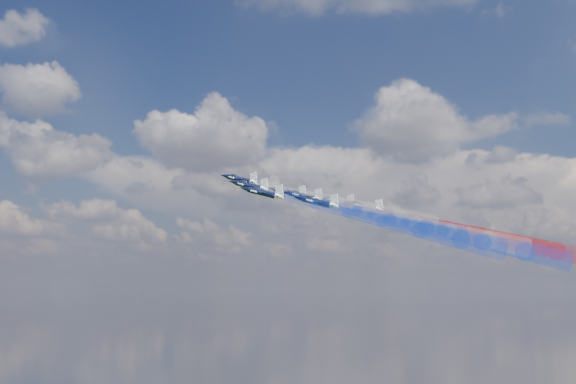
% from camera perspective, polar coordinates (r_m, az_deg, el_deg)
% --- Properties ---
extents(jet_lead, '(16.05, 13.47, 7.78)m').
position_cam_1_polar(jet_lead, '(192.43, -4.03, 1.06)').
color(jet_lead, black).
extents(trail_lead, '(52.40, 13.95, 18.71)m').
position_cam_1_polar(trail_lead, '(174.08, 4.20, -0.82)').
color(trail_lead, white).
extents(jet_inner_left, '(16.05, 13.47, 7.78)m').
position_cam_1_polar(jet_inner_left, '(179.30, -3.23, 0.52)').
color(jet_inner_left, black).
extents(trail_inner_left, '(52.40, 13.95, 18.71)m').
position_cam_1_polar(trail_inner_left, '(161.55, 5.75, -1.58)').
color(trail_inner_left, blue).
extents(jet_inner_right, '(16.05, 13.47, 7.78)m').
position_cam_1_polar(jet_inner_right, '(193.40, 0.02, -0.02)').
color(jet_inner_right, black).
extents(trail_inner_right, '(52.40, 13.95, 18.71)m').
position_cam_1_polar(trail_inner_right, '(177.14, 8.55, -1.98)').
color(trail_inner_right, red).
extents(jet_outer_left, '(16.05, 13.47, 7.78)m').
position_cam_1_polar(jet_outer_left, '(164.83, -2.11, -0.07)').
color(jet_outer_left, black).
extents(trail_outer_left, '(52.40, 13.95, 18.71)m').
position_cam_1_polar(trail_outer_left, '(147.91, 7.86, -2.43)').
color(trail_outer_left, blue).
extents(jet_center_third, '(16.05, 13.47, 7.78)m').
position_cam_1_polar(jet_center_third, '(179.48, 1.23, -0.33)').
color(jet_center_third, black).
extents(trail_center_third, '(52.40, 13.95, 18.71)m').
position_cam_1_polar(trail_center_third, '(164.05, 10.59, -2.48)').
color(trail_center_third, white).
extents(jet_outer_right, '(16.05, 13.47, 7.78)m').
position_cam_1_polar(jet_outer_right, '(195.61, 4.03, -0.77)').
color(jet_outer_right, black).
extents(trail_outer_right, '(52.40, 13.95, 18.71)m').
position_cam_1_polar(trail_outer_right, '(181.47, 12.76, -2.75)').
color(trail_outer_right, red).
extents(jet_rear_left, '(16.05, 13.47, 7.78)m').
position_cam_1_polar(jet_rear_left, '(165.41, 2.43, -0.84)').
color(jet_rear_left, black).
extents(trail_rear_left, '(52.40, 13.95, 18.71)m').
position_cam_1_polar(trail_rear_left, '(150.88, 12.77, -3.23)').
color(trail_rear_left, blue).
extents(jet_rear_right, '(16.05, 13.47, 7.78)m').
position_cam_1_polar(jet_rear_right, '(183.34, 6.28, -1.20)').
color(jet_rear_right, black).
extents(trail_rear_right, '(52.40, 13.95, 18.71)m').
position_cam_1_polar(trail_rear_right, '(170.58, 15.78, -3.32)').
color(trail_rear_right, red).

